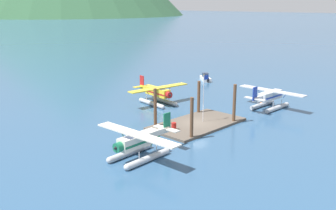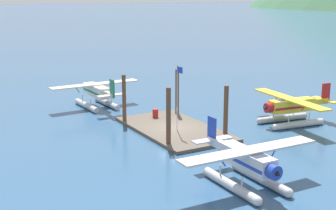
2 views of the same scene
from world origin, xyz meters
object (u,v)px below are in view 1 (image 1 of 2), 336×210
(flagpole, at_px, (204,92))
(boat_white_open_east, at_px, (205,78))
(fuel_drum, at_px, (174,126))
(mooring_buoy, at_px, (262,104))
(seaplane_yellow_bow_right, at_px, (158,94))
(seaplane_silver_stbd_aft, at_px, (270,98))
(seaplane_cream_port_aft, at_px, (139,144))

(flagpole, xyz_separation_m, boat_white_open_east, (22.67, 17.98, -3.63))
(fuel_drum, distance_m, mooring_buoy, 17.99)
(seaplane_yellow_bow_right, bearing_deg, boat_white_open_east, 18.54)
(seaplane_yellow_bow_right, bearing_deg, mooring_buoy, -50.56)
(seaplane_silver_stbd_aft, bearing_deg, seaplane_cream_port_aft, -178.97)
(mooring_buoy, xyz_separation_m, seaplane_silver_stbd_aft, (-0.11, -1.43, 1.25))
(fuel_drum, xyz_separation_m, seaplane_silver_stbd_aft, (17.84, -2.65, 0.84))
(mooring_buoy, distance_m, boat_white_open_east, 21.22)
(seaplane_yellow_bow_right, relative_size, seaplane_silver_stbd_aft, 1.01)
(seaplane_silver_stbd_aft, xyz_separation_m, seaplane_cream_port_aft, (-26.20, -0.47, 0.00))
(seaplane_cream_port_aft, bearing_deg, mooring_buoy, 4.13)
(seaplane_silver_stbd_aft, height_order, seaplane_cream_port_aft, same)
(fuel_drum, relative_size, seaplane_cream_port_aft, 0.08)
(seaplane_yellow_bow_right, distance_m, seaplane_silver_stbd_aft, 16.78)
(mooring_buoy, xyz_separation_m, seaplane_yellow_bow_right, (-9.99, 12.14, 1.25))
(flagpole, bearing_deg, fuel_drum, 175.47)
(mooring_buoy, xyz_separation_m, seaplane_cream_port_aft, (-26.31, -1.90, 1.25))
(fuel_drum, bearing_deg, mooring_buoy, -3.88)
(seaplane_yellow_bow_right, xyz_separation_m, seaplane_cream_port_aft, (-16.33, -14.04, 0.00))
(seaplane_yellow_bow_right, bearing_deg, fuel_drum, -126.09)
(fuel_drum, relative_size, mooring_buoy, 1.36)
(flagpole, distance_m, seaplane_silver_stbd_aft, 13.16)
(seaplane_yellow_bow_right, relative_size, boat_white_open_east, 2.49)
(seaplane_cream_port_aft, bearing_deg, seaplane_yellow_bow_right, 40.69)
(seaplane_silver_stbd_aft, relative_size, seaplane_cream_port_aft, 1.00)
(mooring_buoy, bearing_deg, flagpole, 176.38)
(flagpole, height_order, seaplane_yellow_bow_right, flagpole)
(mooring_buoy, relative_size, seaplane_cream_port_aft, 0.06)
(fuel_drum, height_order, seaplane_silver_stbd_aft, seaplane_silver_stbd_aft)
(flagpole, relative_size, seaplane_cream_port_aft, 0.59)
(fuel_drum, bearing_deg, seaplane_silver_stbd_aft, -8.44)
(seaplane_silver_stbd_aft, distance_m, seaplane_cream_port_aft, 26.21)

